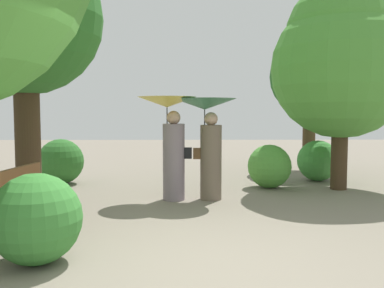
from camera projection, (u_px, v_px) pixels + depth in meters
ground_plane at (197, 268)px, 4.32m from camera, size 40.00×40.00×0.00m
person_left at (171, 132)px, 7.61m from camera, size 1.06×1.06×1.86m
person_right at (207, 129)px, 7.64m from camera, size 1.15×1.15×1.84m
park_bench at (24, 192)px, 5.72m from camera, size 0.67×1.55×0.83m
tree_near_right at (310, 68)px, 11.40m from camera, size 2.17×2.17×4.12m
tree_mid_left at (24, 1)px, 7.07m from camera, size 2.62×2.62×5.09m
tree_mid_right at (342, 58)px, 8.54m from camera, size 2.83×2.83×4.27m
bush_path_left at (36, 219)px, 4.41m from camera, size 0.96×0.96×0.96m
bush_path_right at (61, 162)px, 9.34m from camera, size 1.00×1.00×1.00m
bush_behind_bench at (269, 166)px, 8.85m from camera, size 0.91×0.91×0.91m
bush_far_side at (318, 161)px, 9.76m from camera, size 0.94×0.94×0.94m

